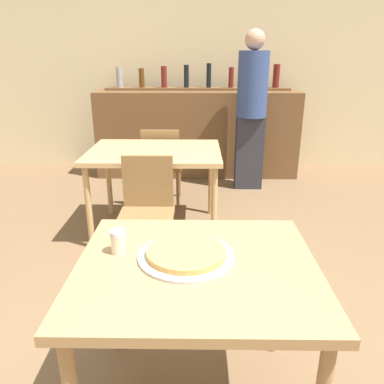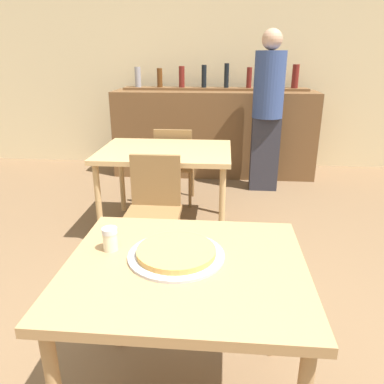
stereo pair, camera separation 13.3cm
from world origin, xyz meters
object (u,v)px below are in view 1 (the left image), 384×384
at_px(cheese_shaker, 117,242).
at_px(person_standing, 251,106).
at_px(chair_far_side_back, 161,162).
at_px(pizza_tray, 185,253).
at_px(chair_far_side_front, 146,205).

relative_size(cheese_shaker, person_standing, 0.06).
relative_size(chair_far_side_back, cheese_shaker, 8.25).
xyz_separation_m(pizza_tray, cheese_shaker, (-0.28, 0.03, 0.03)).
bearing_deg(pizza_tray, chair_far_side_front, 105.06).
height_order(chair_far_side_front, cheese_shaker, cheese_shaker).
height_order(chair_far_side_back, cheese_shaker, cheese_shaker).
height_order(chair_far_side_front, person_standing, person_standing).
distance_m(pizza_tray, cheese_shaker, 0.29).
xyz_separation_m(chair_far_side_back, person_standing, (0.99, 0.58, 0.50)).
relative_size(chair_far_side_front, chair_far_side_back, 1.00).
height_order(pizza_tray, person_standing, person_standing).
bearing_deg(chair_far_side_back, chair_far_side_front, 90.00).
distance_m(chair_far_side_front, chair_far_side_back, 1.20).
bearing_deg(chair_far_side_front, chair_far_side_back, 90.00).
distance_m(chair_far_side_back, pizza_tray, 2.46).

